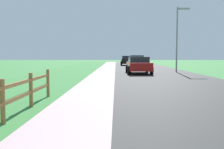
{
  "coord_description": "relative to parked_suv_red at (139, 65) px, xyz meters",
  "views": [
    {
      "loc": [
        0.08,
        -0.11,
        1.56
      ],
      "look_at": [
        -0.06,
        9.55,
        0.85
      ],
      "focal_mm": 41.92,
      "sensor_mm": 36.0,
      "label": 1
    }
  ],
  "objects": [
    {
      "name": "parked_car_black",
      "position": [
        -0.14,
        18.3,
        0.02
      ],
      "size": [
        2.16,
        4.36,
        1.46
      ],
      "color": "black",
      "rests_on": "ground"
    },
    {
      "name": "street_lamp",
      "position": [
        3.75,
        1.83,
        2.81
      ],
      "size": [
        1.17,
        0.2,
        5.91
      ],
      "color": "gray",
      "rests_on": "ground"
    },
    {
      "name": "parked_car_white",
      "position": [
        0.62,
        10.7,
        0.05
      ],
      "size": [
        2.07,
        4.7,
        1.55
      ],
      "color": "white",
      "rests_on": "ground"
    },
    {
      "name": "curb_concrete",
      "position": [
        -5.01,
        4.87,
        -0.73
      ],
      "size": [
        6.0,
        66.0,
        0.01
      ],
      "primitive_type": "cube",
      "color": "#B99DA3",
      "rests_on": "ground"
    },
    {
      "name": "road_asphalt",
      "position": [
        1.49,
        4.87,
        -0.73
      ],
      "size": [
        7.0,
        66.0,
        0.01
      ],
      "primitive_type": "cube",
      "color": "#292929",
      "rests_on": "ground"
    },
    {
      "name": "parked_suv_red",
      "position": [
        0.0,
        0.0,
        0.0
      ],
      "size": [
        2.1,
        4.26,
        1.42
      ],
      "color": "maroon",
      "rests_on": "ground"
    },
    {
      "name": "ground_plane",
      "position": [
        -2.01,
        2.87,
        -0.73
      ],
      "size": [
        120.0,
        120.0,
        0.0
      ],
      "primitive_type": "plane",
      "color": "#38783A"
    },
    {
      "name": "grass_verge",
      "position": [
        -6.51,
        4.87,
        -0.73
      ],
      "size": [
        5.0,
        66.0,
        0.0
      ],
      "primitive_type": "cube",
      "color": "#38783A",
      "rests_on": "ground"
    }
  ]
}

